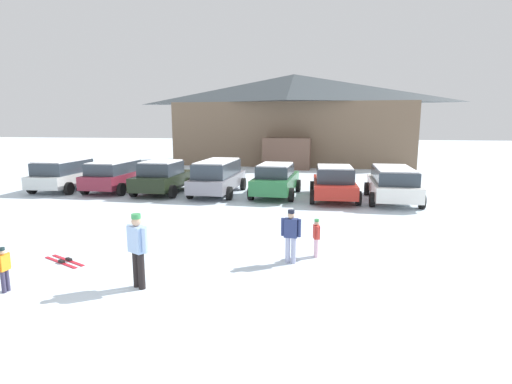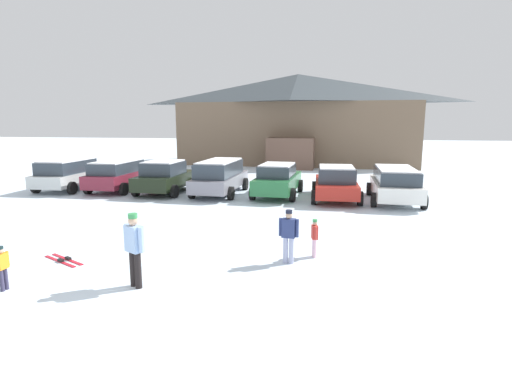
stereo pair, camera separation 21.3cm
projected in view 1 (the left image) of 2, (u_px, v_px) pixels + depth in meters
ground at (85, 352)px, 6.33m from camera, size 160.00×160.00×0.00m
ski_lodge at (293, 119)px, 34.80m from camera, size 20.36×9.66×7.65m
parked_silver_wagon at (64, 174)px, 21.22m from camera, size 2.33×4.12×1.64m
parked_maroon_van at (115, 175)px, 20.96m from camera, size 2.20×4.03×1.61m
parked_black_sedan at (163, 177)px, 20.35m from camera, size 2.29×4.16×1.67m
parked_grey_wagon at (218, 176)px, 20.07m from camera, size 2.22×4.79×1.72m
parked_green_coupe at (276, 179)px, 19.61m from camera, size 2.29×4.51×1.61m
parked_red_sedan at (334, 182)px, 18.71m from camera, size 2.33×4.41×1.59m
parked_white_suv at (393, 183)px, 18.22m from camera, size 2.32×4.70×1.57m
skier_teen_in_navy_coat at (291, 233)px, 10.21m from camera, size 0.52×0.24×1.41m
skier_adult_in_blue_parka at (138, 247)px, 8.64m from camera, size 0.56×0.40×1.67m
skier_child_in_orange_jacket at (4, 267)px, 8.49m from camera, size 0.15×0.37×0.99m
skier_child_in_red_jacket at (316, 236)px, 10.72m from camera, size 0.20×0.38×1.05m
pair_of_skis at (64, 261)px, 10.42m from camera, size 1.42×0.89×0.08m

